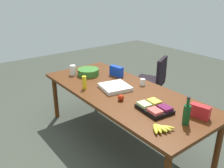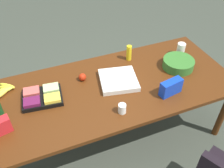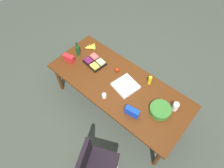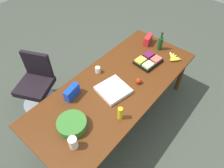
# 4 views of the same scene
# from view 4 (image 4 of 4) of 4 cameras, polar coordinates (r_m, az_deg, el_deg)

# --- Properties ---
(ground_plane) EXTENTS (10.00, 10.00, 0.00)m
(ground_plane) POSITION_cam_4_polar(r_m,az_deg,el_deg) (3.27, 1.07, -9.22)
(ground_plane) COLOR #3D4238
(conference_table) EXTENTS (2.50, 1.06, 0.76)m
(conference_table) POSITION_cam_4_polar(r_m,az_deg,el_deg) (2.72, 1.27, -1.13)
(conference_table) COLOR #4E250C
(conference_table) RESTS_ON ground
(office_chair) EXTENTS (0.64, 0.64, 0.90)m
(office_chair) POSITION_cam_4_polar(r_m,az_deg,el_deg) (3.39, -20.12, -0.86)
(office_chair) COLOR gray
(office_chair) RESTS_ON ground
(mustard_bottle) EXTENTS (0.07, 0.07, 0.17)m
(mustard_bottle) POSITION_cam_4_polar(r_m,az_deg,el_deg) (2.28, 2.31, -8.21)
(mustard_bottle) COLOR yellow
(mustard_bottle) RESTS_ON conference_table
(apple_red) EXTENTS (0.08, 0.08, 0.08)m
(apple_red) POSITION_cam_4_polar(r_m,az_deg,el_deg) (2.69, 7.47, 0.85)
(apple_red) COLOR #B3250D
(apple_red) RESTS_ON conference_table
(pizza_box) EXTENTS (0.42, 0.42, 0.05)m
(pizza_box) POSITION_cam_4_polar(r_m,az_deg,el_deg) (2.58, 0.35, -1.63)
(pizza_box) COLOR silver
(pizza_box) RESTS_ON conference_table
(salad_bowl) EXTENTS (0.41, 0.41, 0.10)m
(salad_bowl) POSITION_cam_4_polar(r_m,az_deg,el_deg) (2.29, -11.16, -11.00)
(salad_bowl) COLOR #336D28
(salad_bowl) RESTS_ON conference_table
(wine_bottle) EXTENTS (0.09, 0.09, 0.29)m
(wine_bottle) POSITION_cam_4_polar(r_m,az_deg,el_deg) (3.25, 13.39, 11.09)
(wine_bottle) COLOR #13431C
(wine_bottle) RESTS_ON conference_table
(chip_bag_blue) EXTENTS (0.23, 0.12, 0.15)m
(chip_bag_blue) POSITION_cam_4_polar(r_m,az_deg,el_deg) (2.53, -11.18, -2.27)
(chip_bag_blue) COLOR #123ABF
(chip_bag_blue) RESTS_ON conference_table
(paper_cup) EXTENTS (0.08, 0.08, 0.09)m
(paper_cup) POSITION_cam_4_polar(r_m,az_deg,el_deg) (2.81, -4.02, 3.99)
(paper_cup) COLOR white
(paper_cup) RESTS_ON conference_table
(fruit_platter) EXTENTS (0.39, 0.32, 0.07)m
(fruit_platter) POSITION_cam_4_polar(r_m,az_deg,el_deg) (3.01, 10.11, 6.40)
(fruit_platter) COLOR black
(fruit_platter) RESTS_ON conference_table
(chip_bag_red) EXTENTS (0.21, 0.12, 0.14)m
(chip_bag_red) POSITION_cam_4_polar(r_m,az_deg,el_deg) (3.36, 10.06, 12.12)
(chip_bag_red) COLOR red
(chip_bag_red) RESTS_ON conference_table
(banana_bunch) EXTENTS (0.20, 0.24, 0.04)m
(banana_bunch) POSITION_cam_4_polar(r_m,az_deg,el_deg) (3.16, 16.87, 7.09)
(banana_bunch) COLOR yellow
(banana_bunch) RESTS_ON conference_table
(mayo_jar) EXTENTS (0.10, 0.10, 0.15)m
(mayo_jar) POSITION_cam_4_polar(r_m,az_deg,el_deg) (2.15, -10.85, -15.90)
(mayo_jar) COLOR white
(mayo_jar) RESTS_ON conference_table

